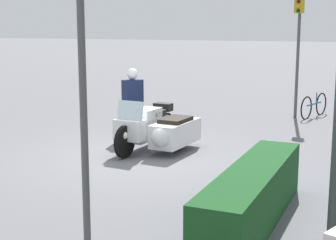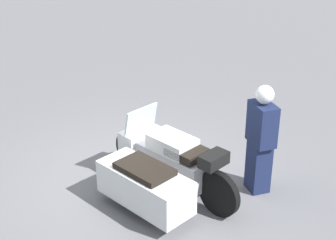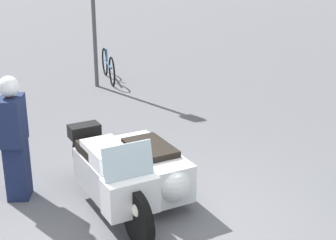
% 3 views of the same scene
% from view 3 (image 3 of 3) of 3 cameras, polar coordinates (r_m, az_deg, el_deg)
% --- Properties ---
extents(ground_plane, '(160.00, 160.00, 0.00)m').
position_cam_3_polar(ground_plane, '(6.37, -1.76, -12.05)').
color(ground_plane, slate).
extents(police_motorcycle, '(2.48, 1.40, 1.17)m').
position_cam_3_polar(police_motorcycle, '(6.67, -3.93, -5.84)').
color(police_motorcycle, black).
rests_on(police_motorcycle, ground).
extents(officer_rider, '(0.54, 0.48, 1.70)m').
position_cam_3_polar(officer_rider, '(7.00, -16.70, -1.66)').
color(officer_rider, '#192347').
rests_on(officer_rider, ground).
extents(bicycle_parked, '(1.67, 0.54, 0.75)m').
position_cam_3_polar(bicycle_parked, '(12.63, -6.65, 5.94)').
color(bicycle_parked, black).
rests_on(bicycle_parked, ground).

